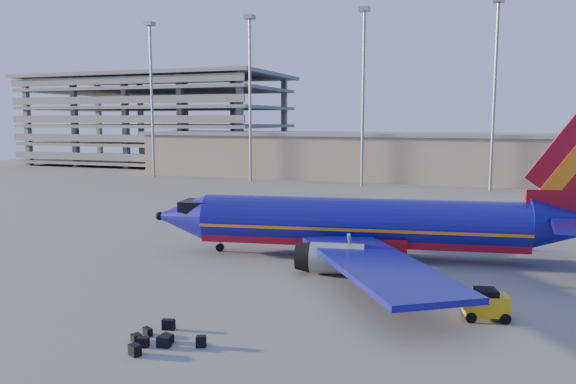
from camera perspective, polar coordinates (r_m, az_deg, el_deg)
name	(u,v)px	position (r m, az deg, el deg)	size (l,w,h in m)	color
ground	(300,247)	(48.36, 1.27, -5.56)	(220.00, 220.00, 0.00)	slate
terminal_building	(461,157)	(102.96, 17.20, 3.39)	(122.00, 16.00, 8.50)	gray
parking_garage	(158,116)	(141.58, -13.05, 7.51)	(62.00, 32.00, 21.40)	slate
light_mast_row	(427,76)	(91.45, 13.92, 11.35)	(101.60, 1.60, 28.65)	gray
aircraft_main	(371,225)	(44.39, 8.42, -3.33)	(36.29, 34.63, 12.36)	navy
baggage_tug	(486,304)	(32.82, 19.44, -10.65)	(2.64, 1.97, 1.70)	gold
luggage_pile	(158,338)	(28.84, -13.05, -14.30)	(3.88, 3.83, 0.54)	black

